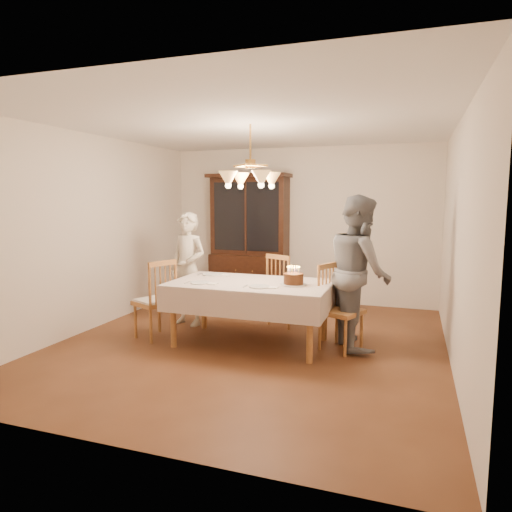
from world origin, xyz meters
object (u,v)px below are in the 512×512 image
at_px(china_hutch, 249,240).
at_px(birthday_cake, 294,279).
at_px(elderly_woman, 188,269).
at_px(dining_table, 251,288).
at_px(chair_far_side, 286,294).

xyz_separation_m(china_hutch, birthday_cake, (1.36, -2.26, -0.22)).
distance_m(elderly_woman, birthday_cake, 1.73).
bearing_deg(china_hutch, dining_table, -69.79).
xyz_separation_m(elderly_woman, birthday_cake, (1.64, -0.54, 0.04)).
bearing_deg(birthday_cake, dining_table, 178.94).
distance_m(chair_far_side, birthday_cake, 1.08).
bearing_deg(elderly_woman, dining_table, -12.41).
distance_m(dining_table, chair_far_side, 0.99).
bearing_deg(elderly_woman, china_hutch, 93.90).
bearing_deg(chair_far_side, china_hutch, 127.67).
distance_m(chair_far_side, elderly_woman, 1.40).
bearing_deg(birthday_cake, elderly_woman, 161.81).
relative_size(elderly_woman, birthday_cake, 5.22).
bearing_deg(elderly_woman, birthday_cake, -5.09).
xyz_separation_m(dining_table, elderly_woman, (-1.11, 0.53, 0.10)).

